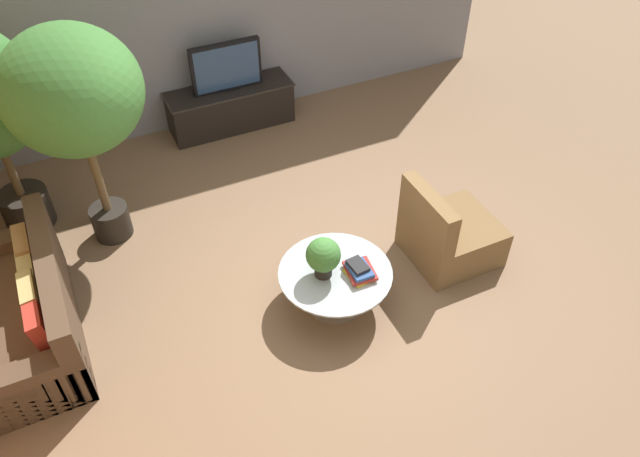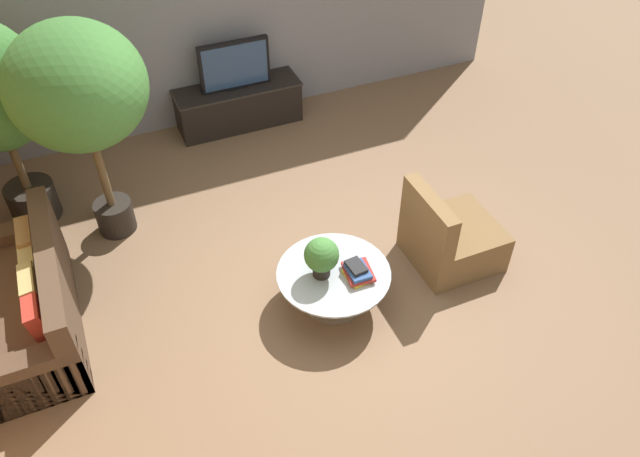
% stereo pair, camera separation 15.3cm
% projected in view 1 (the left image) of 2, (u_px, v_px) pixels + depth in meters
% --- Properties ---
extents(ground_plane, '(24.00, 24.00, 0.00)m').
position_uv_depth(ground_plane, '(333.00, 282.00, 5.88)').
color(ground_plane, brown).
extents(media_console, '(1.54, 0.50, 0.52)m').
position_uv_depth(media_console, '(231.00, 107.00, 7.67)').
color(media_console, black).
rests_on(media_console, ground).
extents(television, '(0.85, 0.13, 0.58)m').
position_uv_depth(television, '(226.00, 67.00, 7.30)').
color(television, black).
rests_on(television, media_console).
extents(coffee_table, '(1.01, 1.01, 0.39)m').
position_uv_depth(coffee_table, '(335.00, 281.00, 5.53)').
color(coffee_table, '#756656').
rests_on(coffee_table, ground).
extents(couch_by_wall, '(0.84, 1.75, 0.84)m').
position_uv_depth(couch_by_wall, '(27.00, 314.00, 5.23)').
color(couch_by_wall, '#4C3828').
rests_on(couch_by_wall, ground).
extents(armchair_wicker, '(0.80, 0.76, 0.86)m').
position_uv_depth(armchair_wicker, '(448.00, 235.00, 5.97)').
color(armchair_wicker, brown).
rests_on(armchair_wicker, ground).
extents(potted_palm_corner, '(1.21, 1.21, 2.21)m').
position_uv_depth(potted_palm_corner, '(73.00, 95.00, 5.30)').
color(potted_palm_corner, black).
rests_on(potted_palm_corner, ground).
extents(potted_plant_tabletop, '(0.30, 0.30, 0.39)m').
position_uv_depth(potted_plant_tabletop, '(323.00, 256.00, 5.28)').
color(potted_plant_tabletop, black).
rests_on(potted_plant_tabletop, coffee_table).
extents(book_stack, '(0.26, 0.31, 0.12)m').
position_uv_depth(book_stack, '(359.00, 270.00, 5.39)').
color(book_stack, gold).
rests_on(book_stack, coffee_table).
extents(remote_black, '(0.10, 0.16, 0.02)m').
position_uv_depth(remote_black, '(323.00, 250.00, 5.64)').
color(remote_black, black).
rests_on(remote_black, coffee_table).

